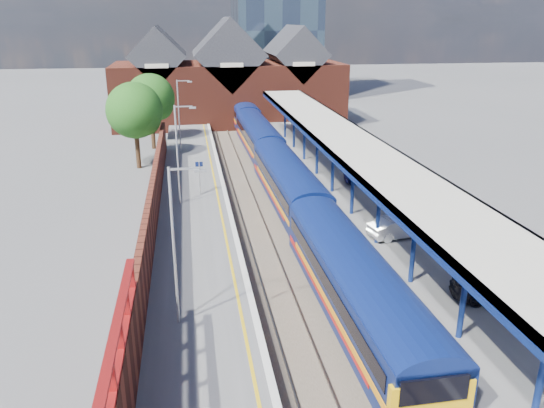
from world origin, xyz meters
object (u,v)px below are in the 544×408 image
(parked_car_silver, at_px, (400,227))
(parked_car_blue, at_px, (368,176))
(lamp_post_b, at_px, (177,237))
(platform_sign, at_px, (199,172))
(train, at_px, (271,154))
(lamp_post_c, at_px, (179,149))
(parked_car_dark, at_px, (502,288))
(lamp_post_d, at_px, (180,111))

(parked_car_silver, xyz_separation_m, parked_car_blue, (1.81, 11.09, -0.10))
(lamp_post_b, height_order, platform_sign, lamp_post_b)
(train, distance_m, lamp_post_c, 12.30)
(lamp_post_b, distance_m, parked_car_dark, 15.15)
(lamp_post_c, relative_size, parked_car_silver, 1.78)
(lamp_post_b, bearing_deg, parked_car_silver, 30.23)
(train, height_order, parked_car_dark, train)
(train, xyz_separation_m, platform_sign, (-6.49, -7.02, 0.57))
(lamp_post_c, xyz_separation_m, parked_car_dark, (14.77, -16.47, -3.33))
(train, height_order, parked_car_blue, train)
(lamp_post_d, height_order, parked_car_silver, lamp_post_d)
(lamp_post_c, bearing_deg, train, 48.96)
(lamp_post_c, bearing_deg, parked_car_dark, -48.12)
(parked_car_silver, bearing_deg, platform_sign, 37.16)
(platform_sign, height_order, parked_car_dark, platform_sign)
(train, xyz_separation_m, lamp_post_d, (-7.86, 6.98, 2.87))
(parked_car_silver, height_order, parked_car_blue, parked_car_silver)
(platform_sign, bearing_deg, lamp_post_d, 95.56)
(platform_sign, bearing_deg, train, 47.24)
(lamp_post_d, bearing_deg, parked_car_dark, -65.54)
(parked_car_silver, bearing_deg, lamp_post_c, 46.06)
(train, bearing_deg, lamp_post_b, -107.43)
(parked_car_blue, bearing_deg, lamp_post_b, 150.62)
(lamp_post_c, relative_size, platform_sign, 2.80)
(parked_car_silver, bearing_deg, parked_car_blue, -20.34)
(train, xyz_separation_m, lamp_post_b, (-7.86, -25.02, 2.87))
(lamp_post_b, distance_m, parked_car_silver, 15.44)
(lamp_post_d, distance_m, parked_car_blue, 20.23)
(train, height_order, parked_car_silver, train)
(parked_car_dark, height_order, parked_car_blue, parked_car_dark)
(lamp_post_b, bearing_deg, platform_sign, 85.67)
(train, bearing_deg, parked_car_dark, -74.83)
(parked_car_dark, bearing_deg, lamp_post_c, 57.19)
(train, bearing_deg, parked_car_blue, -42.28)
(parked_car_dark, bearing_deg, train, 30.48)
(platform_sign, distance_m, parked_car_blue, 13.53)
(parked_car_blue, bearing_deg, lamp_post_c, 109.31)
(parked_car_dark, bearing_deg, parked_car_silver, 27.53)
(train, xyz_separation_m, parked_car_dark, (6.91, -25.50, -0.45))
(lamp_post_b, xyz_separation_m, lamp_post_d, (0.00, 32.00, 0.00))
(lamp_post_c, xyz_separation_m, platform_sign, (1.36, 2.00, -2.30))
(lamp_post_b, distance_m, lamp_post_c, 16.00)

